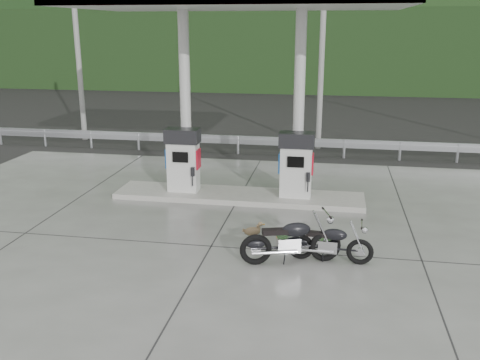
% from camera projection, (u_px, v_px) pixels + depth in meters
% --- Properties ---
extents(ground, '(160.00, 160.00, 0.00)m').
position_uv_depth(ground, '(221.00, 231.00, 12.81)').
color(ground, black).
rests_on(ground, ground).
extents(forecourt_apron, '(18.00, 14.00, 0.02)m').
position_uv_depth(forecourt_apron, '(221.00, 230.00, 12.80)').
color(forecourt_apron, slate).
rests_on(forecourt_apron, ground).
extents(pump_island, '(7.00, 1.40, 0.15)m').
position_uv_depth(pump_island, '(239.00, 196.00, 15.15)').
color(pump_island, gray).
rests_on(pump_island, forecourt_apron).
extents(gas_pump_left, '(0.95, 0.55, 1.80)m').
position_uv_depth(gas_pump_left, '(183.00, 160.00, 15.14)').
color(gas_pump_left, silver).
rests_on(gas_pump_left, pump_island).
extents(gas_pump_right, '(0.95, 0.55, 1.80)m').
position_uv_depth(gas_pump_right, '(296.00, 165.00, 14.61)').
color(gas_pump_right, silver).
rests_on(gas_pump_right, pump_island).
extents(canopy_column_left, '(0.30, 0.30, 5.00)m').
position_uv_depth(canopy_column_left, '(185.00, 102.00, 15.08)').
color(canopy_column_left, silver).
rests_on(canopy_column_left, pump_island).
extents(canopy_column_right, '(0.30, 0.30, 5.00)m').
position_uv_depth(canopy_column_right, '(299.00, 104.00, 14.55)').
color(canopy_column_right, silver).
rests_on(canopy_column_right, pump_island).
extents(canopy_roof, '(8.50, 5.00, 0.40)m').
position_uv_depth(canopy_roof, '(239.00, 0.00, 13.69)').
color(canopy_roof, silver).
rests_on(canopy_roof, canopy_column_left).
extents(guardrail, '(26.00, 0.16, 1.42)m').
position_uv_depth(guardrail, '(264.00, 137.00, 20.18)').
color(guardrail, '#9FA1A6').
rests_on(guardrail, ground).
extents(road, '(60.00, 7.00, 0.01)m').
position_uv_depth(road, '(274.00, 137.00, 23.69)').
color(road, black).
rests_on(road, ground).
extents(utility_pole_a, '(0.22, 0.22, 8.00)m').
position_uv_depth(utility_pole_a, '(77.00, 44.00, 22.02)').
color(utility_pole_a, gray).
rests_on(utility_pole_a, ground).
extents(utility_pole_b, '(0.22, 0.22, 8.00)m').
position_uv_depth(utility_pole_b, '(322.00, 46.00, 20.36)').
color(utility_pole_b, gray).
rests_on(utility_pole_b, ground).
extents(tree_band, '(80.00, 6.00, 6.00)m').
position_uv_depth(tree_band, '(302.00, 50.00, 40.38)').
color(tree_band, black).
rests_on(tree_band, ground).
extents(forested_hills, '(100.00, 40.00, 140.00)m').
position_uv_depth(forested_hills, '(315.00, 64.00, 69.61)').
color(forested_hills, black).
rests_on(forested_hills, ground).
extents(motorcycle_left, '(2.07, 1.17, 0.94)m').
position_uv_depth(motorcycle_left, '(291.00, 241.00, 10.92)').
color(motorcycle_left, black).
rests_on(motorcycle_left, forecourt_apron).
extents(motorcycle_right, '(1.67, 0.61, 0.78)m').
position_uv_depth(motorcycle_right, '(330.00, 244.00, 11.00)').
color(motorcycle_right, black).
rests_on(motorcycle_right, forecourt_apron).
extents(duck, '(0.48, 0.27, 0.34)m').
position_uv_depth(duck, '(252.00, 231.00, 12.25)').
color(duck, brown).
rests_on(duck, forecourt_apron).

